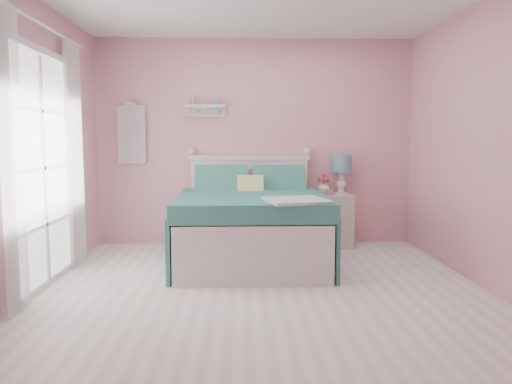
{
  "coord_description": "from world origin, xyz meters",
  "views": [
    {
      "loc": [
        -0.19,
        -4.14,
        1.34
      ],
      "look_at": [
        -0.02,
        1.2,
        0.77
      ],
      "focal_mm": 35.0,
      "sensor_mm": 36.0,
      "label": 1
    }
  ],
  "objects": [
    {
      "name": "nightstand",
      "position": [
        0.97,
        2.0,
        0.33
      ],
      "size": [
        0.46,
        0.45,
        0.66
      ],
      "color": "beige",
      "rests_on": "floor"
    },
    {
      "name": "room_shell",
      "position": [
        0.0,
        0.0,
        1.58
      ],
      "size": [
        4.5,
        4.5,
        4.5
      ],
      "color": "pink",
      "rests_on": "floor"
    },
    {
      "name": "hanging_dress",
      "position": [
        -1.55,
        2.18,
        1.4
      ],
      "size": [
        0.34,
        0.03,
        0.72
      ],
      "primitive_type": "cube",
      "color": "white",
      "rests_on": "room_shell"
    },
    {
      "name": "floor",
      "position": [
        0.0,
        0.0,
        0.0
      ],
      "size": [
        4.5,
        4.5,
        0.0
      ],
      "primitive_type": "plane",
      "color": "silver",
      "rests_on": "ground"
    },
    {
      "name": "wall_shelf",
      "position": [
        -0.63,
        2.19,
        1.73
      ],
      "size": [
        0.5,
        0.15,
        0.25
      ],
      "color": "silver",
      "rests_on": "room_shell"
    },
    {
      "name": "curtain_near",
      "position": [
        -1.92,
        -0.34,
        1.18
      ],
      "size": [
        0.04,
        0.4,
        2.32
      ],
      "primitive_type": "cube",
      "color": "white",
      "rests_on": "floor"
    },
    {
      "name": "french_door",
      "position": [
        -1.97,
        0.4,
        1.07
      ],
      "size": [
        0.04,
        1.32,
        2.16
      ],
      "color": "silver",
      "rests_on": "floor"
    },
    {
      "name": "curtain_far",
      "position": [
        -1.92,
        1.14,
        1.18
      ],
      "size": [
        0.04,
        0.4,
        2.32
      ],
      "primitive_type": "cube",
      "color": "white",
      "rests_on": "floor"
    },
    {
      "name": "roses",
      "position": [
        0.85,
        2.06,
        0.86
      ],
      "size": [
        0.14,
        0.11,
        0.12
      ],
      "color": "#E04C5A",
      "rests_on": "vase"
    },
    {
      "name": "bed",
      "position": [
        -0.08,
        1.26,
        0.4
      ],
      "size": [
        1.56,
        1.97,
        1.14
      ],
      "rotation": [
        0.0,
        0.0,
        0.01
      ],
      "color": "silver",
      "rests_on": "floor"
    },
    {
      "name": "vase",
      "position": [
        0.86,
        2.07,
        0.74
      ],
      "size": [
        0.2,
        0.2,
        0.17
      ],
      "primitive_type": "imported",
      "rotation": [
        0.0,
        0.0,
        -0.35
      ],
      "color": "silver",
      "rests_on": "nightstand"
    },
    {
      "name": "table_lamp",
      "position": [
        1.08,
        2.08,
        1.0
      ],
      "size": [
        0.25,
        0.25,
        0.49
      ],
      "color": "white",
      "rests_on": "nightstand"
    },
    {
      "name": "teacup",
      "position": [
        0.9,
        1.89,
        0.7
      ],
      "size": [
        0.12,
        0.12,
        0.07
      ],
      "primitive_type": "imported",
      "rotation": [
        0.0,
        0.0,
        -0.35
      ],
      "color": "#CF8B93",
      "rests_on": "nightstand"
    }
  ]
}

